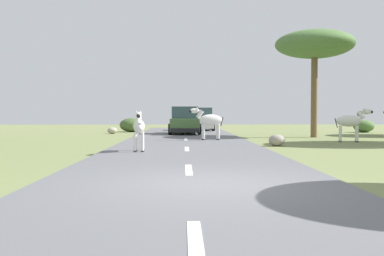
% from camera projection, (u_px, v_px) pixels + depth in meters
% --- Properties ---
extents(ground_plane, '(90.00, 90.00, 0.00)m').
position_uv_depth(ground_plane, '(212.00, 186.00, 8.46)').
color(ground_plane, olive).
extents(road, '(6.00, 64.00, 0.05)m').
position_uv_depth(road, '(190.00, 184.00, 8.45)').
color(road, slate).
rests_on(road, ground_plane).
extents(lane_markings, '(0.16, 56.00, 0.01)m').
position_uv_depth(lane_markings, '(191.00, 192.00, 7.45)').
color(lane_markings, silver).
rests_on(lane_markings, road).
extents(zebra_0, '(0.47, 1.51, 1.43)m').
position_uv_depth(zebra_0, '(139.00, 127.00, 15.40)').
color(zebra_0, silver).
rests_on(zebra_0, road).
extents(zebra_1, '(1.73, 0.60, 1.64)m').
position_uv_depth(zebra_1, '(209.00, 120.00, 22.02)').
color(zebra_1, silver).
rests_on(zebra_1, road).
extents(zebra_2, '(1.73, 0.68, 1.65)m').
position_uv_depth(zebra_2, '(351.00, 121.00, 21.21)').
color(zebra_2, silver).
rests_on(zebra_2, ground_plane).
extents(car_0, '(2.10, 4.38, 1.74)m').
position_uv_depth(car_0, '(200.00, 120.00, 34.51)').
color(car_0, white).
rests_on(car_0, road).
extents(car_1, '(2.05, 4.35, 1.74)m').
position_uv_depth(car_1, '(185.00, 121.00, 28.65)').
color(car_1, '#476B38').
rests_on(car_1, road).
extents(tree_5, '(4.45, 4.45, 6.06)m').
position_uv_depth(tree_5, '(315.00, 45.00, 25.17)').
color(tree_5, brown).
rests_on(tree_5, ground_plane).
extents(bush_1, '(1.47, 1.32, 0.88)m').
position_uv_depth(bush_1, '(364.00, 126.00, 31.77)').
color(bush_1, '#4C7038').
rests_on(bush_1, ground_plane).
extents(bush_2, '(1.68, 1.51, 1.01)m').
position_uv_depth(bush_2, '(131.00, 125.00, 32.58)').
color(bush_2, '#425B2D').
rests_on(bush_2, ground_plane).
extents(rock_0, '(0.65, 0.63, 0.43)m').
position_uv_depth(rock_0, '(112.00, 131.00, 29.66)').
color(rock_0, '#A89E8C').
rests_on(rock_0, ground_plane).
extents(rock_2, '(0.66, 0.64, 0.49)m').
position_uv_depth(rock_2, '(277.00, 140.00, 18.54)').
color(rock_2, gray).
rests_on(rock_2, ground_plane).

